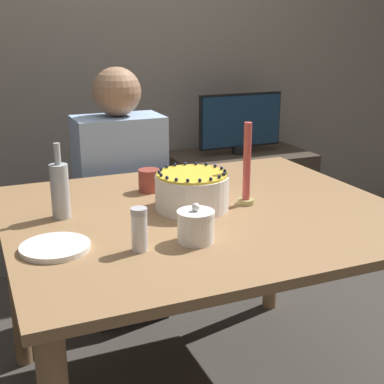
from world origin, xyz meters
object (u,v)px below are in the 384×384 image
cake (192,191)px  tv_monitor (241,123)px  bottle (60,190)px  sugar_shaker (139,229)px  candle (247,172)px  sugar_bowl (196,226)px  person_man_blue_shirt (122,211)px

cake → tv_monitor: (0.77, 1.10, 0.01)m
cake → bottle: bottle is taller
sugar_shaker → candle: bearing=27.4°
candle → sugar_shaker: bearing=-152.6°
sugar_shaker → tv_monitor: 1.73m
sugar_bowl → candle: (0.30, 0.24, 0.07)m
candle → person_man_blue_shirt: 0.88m
person_man_blue_shirt → sugar_bowl: bearing=87.0°
bottle → tv_monitor: size_ratio=0.48×
cake → bottle: size_ratio=1.01×
sugar_bowl → tv_monitor: size_ratio=0.23×
cake → sugar_bowl: 0.30m
sugar_shaker → bottle: (-0.15, 0.36, 0.03)m
sugar_shaker → tv_monitor: bearing=52.7°
bottle → sugar_bowl: bearing=-48.2°
sugar_bowl → person_man_blue_shirt: (0.05, 1.01, -0.29)m
person_man_blue_shirt → candle: bearing=107.8°
candle → tv_monitor: bearing=62.9°
sugar_bowl → bottle: 0.49m
person_man_blue_shirt → tv_monitor: bearing=-156.1°
sugar_shaker → candle: candle is taller
sugar_shaker → person_man_blue_shirt: (0.22, 1.01, -0.30)m
sugar_bowl → sugar_shaker: bearing=179.4°
sugar_shaker → bottle: size_ratio=0.50×
sugar_bowl → tv_monitor: tv_monitor is taller
bottle → tv_monitor: bearing=40.2°
sugar_bowl → tv_monitor: 1.63m
sugar_bowl → bottle: bearing=131.8°
sugar_shaker → candle: size_ratio=0.43×
person_man_blue_shirt → tv_monitor: 0.95m
cake → person_man_blue_shirt: (-0.05, 0.73, -0.30)m
person_man_blue_shirt → cake: bearing=94.1°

